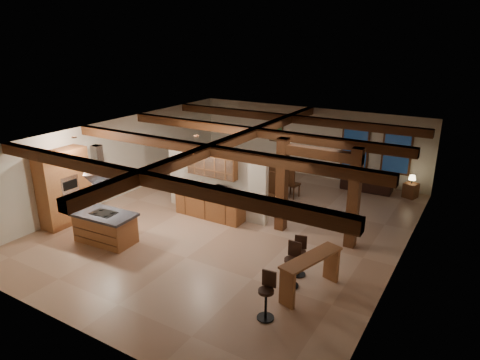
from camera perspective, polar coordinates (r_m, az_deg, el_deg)
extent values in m
plane|color=tan|center=(13.71, -0.81, -5.97)|extent=(12.00, 12.00, 0.00)
plane|color=beige|center=(18.33, 9.13, 5.08)|extent=(10.00, 0.00, 10.00)
plane|color=beige|center=(9.09, -21.57, -10.99)|extent=(10.00, 0.00, 10.00)
plane|color=beige|center=(16.24, -16.02, 2.77)|extent=(0.00, 12.00, 12.00)
plane|color=beige|center=(11.52, 20.89, -4.46)|extent=(0.00, 12.00, 12.00)
plane|color=#341A10|center=(12.76, -0.87, 5.92)|extent=(12.00, 12.00, 0.00)
cube|color=#38210E|center=(9.76, -13.34, 0.38)|extent=(10.00, 0.25, 0.28)
cube|color=#38210E|center=(11.74, -4.22, 4.00)|extent=(10.00, 0.25, 0.28)
cube|color=#38210E|center=(13.88, 1.98, 6.40)|extent=(10.00, 0.25, 0.28)
cube|color=#38210E|center=(16.25, 6.67, 8.15)|extent=(10.00, 0.25, 0.28)
cube|color=#38210E|center=(12.79, -0.86, 5.31)|extent=(0.28, 12.00, 0.28)
cube|color=#38210E|center=(12.95, 5.61, -0.66)|extent=(0.30, 0.30, 2.90)
cube|color=#38210E|center=(12.24, 14.94, -2.43)|extent=(0.30, 0.30, 2.90)
cube|color=#38210E|center=(12.20, 10.45, 3.53)|extent=(2.50, 0.28, 0.28)
cube|color=beige|center=(14.19, -3.20, -0.31)|extent=(3.80, 0.18, 2.20)
cube|color=brown|center=(14.51, -22.43, -0.92)|extent=(0.64, 1.60, 2.40)
cube|color=silver|center=(14.29, -21.67, -1.33)|extent=(0.06, 0.62, 0.95)
cube|color=black|center=(14.20, -21.67, -0.60)|extent=(0.01, 0.50, 0.28)
cube|color=brown|center=(14.13, -4.03, -3.33)|extent=(2.40, 0.60, 0.86)
cube|color=black|center=(13.96, -4.08, -1.54)|extent=(2.50, 0.66, 0.08)
cube|color=brown|center=(13.82, -3.67, 2.41)|extent=(1.80, 0.34, 0.95)
cube|color=silver|center=(13.68, -4.10, 2.22)|extent=(1.74, 0.02, 0.90)
pyramid|color=silver|center=(12.61, -18.09, -0.78)|extent=(1.10, 1.10, 0.45)
cube|color=silver|center=(12.37, -18.47, 2.76)|extent=(0.26, 0.22, 0.73)
cube|color=#38210E|center=(17.64, 15.09, 4.28)|extent=(1.10, 0.05, 1.70)
cube|color=#0D1C31|center=(17.61, 15.07, 4.26)|extent=(0.95, 0.02, 1.55)
cube|color=#38210E|center=(17.30, 20.17, 3.48)|extent=(1.10, 0.05, 1.70)
cube|color=#0D1C31|center=(17.27, 20.15, 3.45)|extent=(0.95, 0.02, 1.55)
cube|color=#38210E|center=(18.81, 4.85, 6.39)|extent=(0.65, 0.04, 0.85)
cube|color=#285E30|center=(18.79, 4.82, 6.38)|extent=(0.55, 0.01, 0.75)
cylinder|color=silver|center=(12.35, -18.28, 4.37)|extent=(0.16, 0.16, 0.03)
cylinder|color=silver|center=(12.91, -5.84, 5.85)|extent=(0.16, 0.16, 0.03)
cylinder|color=silver|center=(13.60, -21.25, 5.32)|extent=(0.16, 0.16, 0.03)
cube|color=brown|center=(13.09, -17.50, -6.20)|extent=(1.77, 0.96, 0.82)
cube|color=black|center=(12.91, -17.70, -4.40)|extent=(1.89, 1.08, 0.08)
cube|color=black|center=(12.90, -17.72, -4.22)|extent=(0.74, 0.52, 0.02)
imported|color=#37190D|center=(15.77, 3.11, -1.29)|extent=(2.09, 1.69, 0.64)
imported|color=black|center=(17.27, 16.56, -0.41)|extent=(1.94, 0.82, 0.56)
imported|color=#AEAEB2|center=(13.68, -2.67, -1.27)|extent=(0.42, 0.30, 0.22)
cube|color=brown|center=(10.09, 9.52, -10.18)|extent=(0.95, 1.84, 0.05)
cube|color=brown|center=(9.79, 6.31, -14.19)|extent=(0.41, 0.20, 0.90)
cube|color=brown|center=(10.89, 12.09, -10.84)|extent=(0.41, 0.20, 0.90)
cube|color=#38210E|center=(17.03, 21.79, -1.29)|extent=(0.56, 0.56, 0.55)
cylinder|color=black|center=(16.92, 21.93, -0.17)|extent=(0.06, 0.06, 0.15)
cone|color=#ECCF8E|center=(16.87, 22.00, 0.31)|extent=(0.26, 0.26, 0.17)
cylinder|color=black|center=(9.26, 3.49, -14.59)|extent=(0.34, 0.34, 0.07)
cube|color=black|center=(9.26, 3.92, -12.98)|extent=(0.32, 0.06, 0.37)
cylinder|color=black|center=(9.45, 3.45, -16.29)|extent=(0.06, 0.06, 0.66)
cylinder|color=black|center=(9.64, 3.41, -17.83)|extent=(0.37, 0.37, 0.03)
cylinder|color=black|center=(10.35, 6.89, -10.57)|extent=(0.35, 0.35, 0.07)
cube|color=black|center=(10.38, 7.32, -9.10)|extent=(0.33, 0.04, 0.39)
cylinder|color=black|center=(10.53, 6.81, -12.24)|extent=(0.06, 0.06, 0.68)
cylinder|color=black|center=(10.71, 6.74, -13.76)|extent=(0.39, 0.39, 0.03)
cylinder|color=black|center=(10.85, 7.94, -9.51)|extent=(0.32, 0.32, 0.06)
cube|color=black|center=(10.88, 8.11, -8.18)|extent=(0.30, 0.11, 0.36)
cylinder|color=black|center=(11.00, 7.86, -10.99)|extent=(0.05, 0.05, 0.63)
cylinder|color=black|center=(11.16, 7.79, -12.34)|extent=(0.36, 0.36, 0.03)
cube|color=#38210E|center=(15.60, -0.83, -0.83)|extent=(0.52, 0.52, 0.07)
cube|color=#38210E|center=(15.63, -0.29, 0.79)|extent=(0.46, 0.12, 0.82)
cylinder|color=#38210E|center=(15.67, -1.79, -1.77)|extent=(0.05, 0.05, 0.46)
cylinder|color=#38210E|center=(15.44, -0.75, -2.08)|extent=(0.05, 0.05, 0.46)
cylinder|color=#38210E|center=(15.93, -0.90, -1.40)|extent=(0.05, 0.05, 0.46)
cylinder|color=#38210E|center=(15.71, 0.13, -1.71)|extent=(0.05, 0.05, 0.46)
cube|color=#38210E|center=(16.73, 2.58, 0.55)|extent=(0.52, 0.52, 0.07)
cube|color=#38210E|center=(16.43, 2.11, 1.69)|extent=(0.46, 0.12, 0.82)
cylinder|color=#38210E|center=(16.85, 3.45, -0.28)|extent=(0.05, 0.05, 0.46)
cylinder|color=#38210E|center=(17.06, 2.44, -0.01)|extent=(0.05, 0.05, 0.46)
cylinder|color=#38210E|center=(16.57, 2.69, -0.60)|extent=(0.05, 0.05, 0.46)
cylinder|color=#38210E|center=(16.78, 1.67, -0.33)|extent=(0.05, 0.05, 0.46)
cube|color=#38210E|center=(15.14, 1.39, -1.46)|extent=(0.52, 0.52, 0.07)
cube|color=#38210E|center=(15.17, 1.94, 0.21)|extent=(0.46, 0.12, 0.82)
cylinder|color=#38210E|center=(15.21, 0.39, -2.43)|extent=(0.05, 0.05, 0.46)
cylinder|color=#38210E|center=(14.99, 1.50, -2.76)|extent=(0.05, 0.05, 0.46)
cylinder|color=#38210E|center=(15.48, 1.26, -2.04)|extent=(0.05, 0.05, 0.46)
cylinder|color=#38210E|center=(15.27, 2.36, -2.35)|extent=(0.05, 0.05, 0.46)
cube|color=#38210E|center=(16.31, 4.73, 0.00)|extent=(0.52, 0.52, 0.07)
cube|color=#38210E|center=(16.00, 4.30, 1.17)|extent=(0.46, 0.12, 0.82)
cylinder|color=#38210E|center=(16.44, 5.61, -0.84)|extent=(0.05, 0.05, 0.46)
cylinder|color=#38210E|center=(16.64, 4.55, -0.56)|extent=(0.05, 0.05, 0.46)
cylinder|color=#38210E|center=(16.15, 4.87, -1.19)|extent=(0.05, 0.05, 0.46)
cylinder|color=#38210E|center=(16.35, 3.79, -0.90)|extent=(0.05, 0.05, 0.46)
cube|color=#38210E|center=(14.71, 3.74, -2.13)|extent=(0.52, 0.52, 0.07)
cube|color=#38210E|center=(14.75, 4.30, -0.40)|extent=(0.46, 0.12, 0.82)
cylinder|color=#38210E|center=(14.77, 2.71, -3.12)|extent=(0.05, 0.05, 0.46)
cylinder|color=#38210E|center=(14.57, 3.88, -3.47)|extent=(0.05, 0.05, 0.46)
cylinder|color=#38210E|center=(15.05, 3.56, -2.70)|extent=(0.05, 0.05, 0.46)
cylinder|color=#38210E|center=(14.85, 4.73, -3.04)|extent=(0.05, 0.05, 0.46)
cube|color=#38210E|center=(15.91, 7.00, -0.57)|extent=(0.52, 0.52, 0.07)
cube|color=#38210E|center=(15.59, 6.60, 0.61)|extent=(0.46, 0.12, 0.82)
cylinder|color=#38210E|center=(16.06, 7.88, -1.43)|extent=(0.05, 0.05, 0.46)
cylinder|color=#38210E|center=(16.24, 6.76, -1.14)|extent=(0.05, 0.05, 0.46)
cylinder|color=#38210E|center=(15.76, 7.16, -1.80)|extent=(0.05, 0.05, 0.46)
cylinder|color=#38210E|center=(15.94, 6.03, -1.50)|extent=(0.05, 0.05, 0.46)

